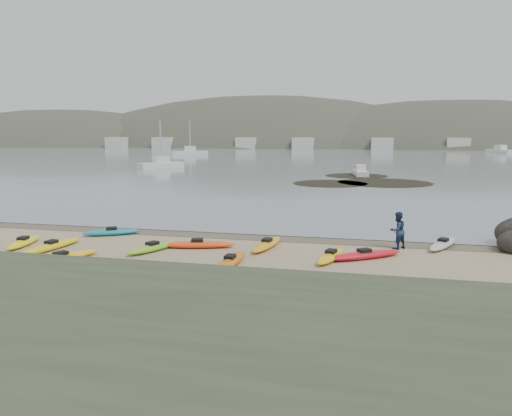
# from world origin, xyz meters

# --- Properties ---
(ground) EXTENTS (600.00, 600.00, 0.00)m
(ground) POSITION_xyz_m (0.00, 0.00, 0.00)
(ground) COLOR tan
(ground) RESTS_ON ground
(wet_sand) EXTENTS (60.00, 60.00, 0.00)m
(wet_sand) POSITION_xyz_m (0.00, -0.30, 0.00)
(wet_sand) COLOR brown
(wet_sand) RESTS_ON ground
(water) EXTENTS (1200.00, 1200.00, 0.00)m
(water) POSITION_xyz_m (0.00, 300.00, 0.01)
(water) COLOR slate
(water) RESTS_ON ground
(bluff) EXTENTS (60.00, 8.00, 2.00)m
(bluff) POSITION_xyz_m (0.00, -17.50, 1.00)
(bluff) COLOR #475138
(bluff) RESTS_ON ground
(kayaks) EXTENTS (21.82, 10.27, 0.34)m
(kayaks) POSITION_xyz_m (-1.59, -4.34, 0.17)
(kayaks) COLOR beige
(kayaks) RESTS_ON ground
(person_east) EXTENTS (1.11, 1.09, 1.80)m
(person_east) POSITION_xyz_m (7.36, -1.59, 0.90)
(person_east) COLOR navy
(person_east) RESTS_ON ground
(kelp_mats) EXTENTS (15.14, 18.95, 0.04)m
(kelp_mats) POSITION_xyz_m (4.83, 32.80, 0.03)
(kelp_mats) COLOR black
(kelp_mats) RESTS_ON water
(moored_boats) EXTENTS (85.60, 88.94, 1.24)m
(moored_boats) POSITION_xyz_m (3.25, 85.20, 0.57)
(moored_boats) COLOR silver
(moored_boats) RESTS_ON ground
(far_hills) EXTENTS (550.00, 135.00, 80.00)m
(far_hills) POSITION_xyz_m (39.38, 193.97, -15.93)
(far_hills) COLOR #384235
(far_hills) RESTS_ON ground
(far_town) EXTENTS (199.00, 5.00, 4.00)m
(far_town) POSITION_xyz_m (6.00, 145.00, 2.00)
(far_town) COLOR beige
(far_town) RESTS_ON ground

